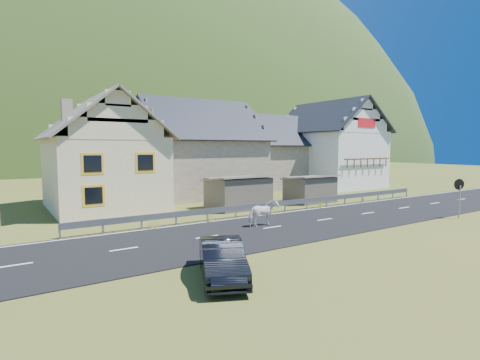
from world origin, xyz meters
TOP-DOWN VIEW (x-y plane):
  - ground at (0.00, 0.00)m, footprint 160.00×160.00m
  - road at (0.00, 0.00)m, footprint 60.00×7.00m
  - lane_markings at (0.00, 0.00)m, footprint 60.00×6.60m
  - guardrail at (-0.00, 3.68)m, footprint 28.10×0.09m
  - shed_left at (-2.00, 6.50)m, footprint 4.30×3.30m
  - shed_right at (4.50, 6.00)m, footprint 3.80×2.90m
  - house_cream at (-10.00, 12.00)m, footprint 7.80×9.80m
  - house_stone_a at (-1.00, 15.00)m, footprint 10.80×9.80m
  - house_stone_b at (9.00, 17.00)m, footprint 9.80×8.80m
  - house_white at (15.00, 14.00)m, footprint 8.80×10.80m
  - mountain at (5.00, 180.00)m, footprint 440.00×280.00m
  - horse at (-4.20, 0.56)m, footprint 0.85×1.75m
  - car at (-10.22, -5.24)m, footprint 2.83×4.11m
  - traffic_mirror at (7.29, -4.07)m, footprint 0.64×0.32m

SIDE VIEW (x-z plane):
  - mountain at x=5.00m, z-range -150.00..110.00m
  - ground at x=0.00m, z-range 0.00..0.00m
  - road at x=0.00m, z-range 0.00..0.04m
  - lane_markings at x=0.00m, z-range 0.04..0.05m
  - guardrail at x=0.00m, z-range 0.19..0.94m
  - car at x=-10.22m, z-range 0.00..1.28m
  - horse at x=-4.20m, z-range 0.04..1.49m
  - shed_right at x=4.50m, z-range -0.10..2.10m
  - shed_left at x=-2.00m, z-range -0.10..2.30m
  - traffic_mirror at x=7.29m, z-range 0.57..3.01m
  - house_stone_b at x=9.00m, z-range 0.19..8.29m
  - house_cream at x=-10.00m, z-range 0.21..8.51m
  - house_stone_a at x=-1.00m, z-range 0.18..9.08m
  - house_white at x=15.00m, z-range 0.21..9.91m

